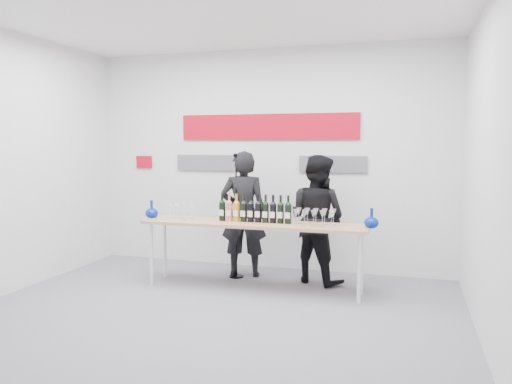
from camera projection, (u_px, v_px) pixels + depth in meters
ground at (214, 312)px, 5.10m from camera, size 5.00×5.00×0.00m
back_wall at (268, 160)px, 6.86m from camera, size 5.00×0.04×3.00m
signage at (263, 137)px, 6.82m from camera, size 3.38×0.02×0.79m
tasting_table at (253, 228)px, 5.85m from camera, size 2.67×0.56×0.80m
wine_bottles at (255, 208)px, 5.86m from camera, size 0.89×0.09×0.33m
decanter_left at (152, 209)px, 6.25m from camera, size 0.16×0.16×0.21m
decanter_right at (372, 218)px, 5.49m from camera, size 0.16×0.16×0.21m
glasses_left at (182, 212)px, 6.07m from camera, size 0.37×0.23×0.18m
glasses_right at (315, 217)px, 5.63m from camera, size 0.47×0.23×0.18m
presenter_left at (244, 214)px, 6.45m from camera, size 0.66×0.50×1.63m
presenter_right at (317, 219)px, 6.17m from camera, size 0.95×0.86×1.59m
mic_stand at (236, 240)px, 6.40m from camera, size 0.19×0.19×1.60m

